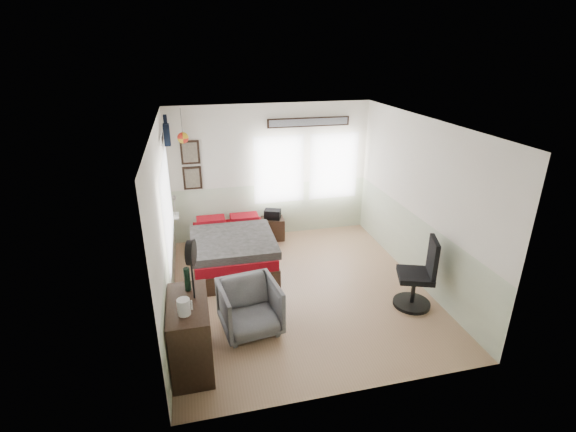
% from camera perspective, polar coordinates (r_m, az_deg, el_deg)
% --- Properties ---
extents(ground_plane, '(4.00, 4.50, 0.01)m').
position_cam_1_polar(ground_plane, '(6.94, 1.60, -10.02)').
color(ground_plane, '#A57B58').
extents(room_shell, '(4.02, 4.52, 2.71)m').
position_cam_1_polar(room_shell, '(6.38, 0.64, 3.15)').
color(room_shell, silver).
rests_on(room_shell, ground_plane).
extents(wall_decor, '(3.55, 1.32, 1.44)m').
position_cam_1_polar(wall_decor, '(7.79, -10.05, 10.10)').
color(wall_decor, black).
rests_on(wall_decor, room_shell).
extents(bed, '(1.45, 1.98, 0.63)m').
position_cam_1_polar(bed, '(7.57, -7.62, -4.56)').
color(bed, '#37251A').
rests_on(bed, ground_plane).
extents(dresser, '(0.48, 1.00, 0.90)m').
position_cam_1_polar(dresser, '(5.40, -13.20, -15.44)').
color(dresser, '#37251A').
rests_on(dresser, ground_plane).
extents(armchair, '(0.88, 0.90, 0.73)m').
position_cam_1_polar(armchair, '(5.89, -5.24, -12.34)').
color(armchair, '#4F5056').
rests_on(armchair, ground_plane).
extents(nightstand, '(0.47, 0.39, 0.45)m').
position_cam_1_polar(nightstand, '(8.54, -2.10, -1.73)').
color(nightstand, '#37251A').
rests_on(nightstand, ground_plane).
extents(task_chair, '(0.64, 0.64, 1.12)m').
position_cam_1_polar(task_chair, '(6.61, 17.48, -8.26)').
color(task_chair, black).
rests_on(task_chair, ground_plane).
extents(kettle, '(0.17, 0.14, 0.19)m').
position_cam_1_polar(kettle, '(4.91, -14.05, -11.96)').
color(kettle, silver).
rests_on(kettle, dresser).
extents(bottle, '(0.08, 0.08, 0.30)m').
position_cam_1_polar(bottle, '(5.31, -13.62, -8.39)').
color(bottle, black).
rests_on(bottle, dresser).
extents(stand_fan, '(0.14, 0.31, 0.77)m').
position_cam_1_polar(stand_fan, '(4.92, -13.12, -5.03)').
color(stand_fan, black).
rests_on(stand_fan, dresser).
extents(black_bag, '(0.37, 0.31, 0.19)m').
position_cam_1_polar(black_bag, '(8.42, -2.13, 0.25)').
color(black_bag, black).
rests_on(black_bag, nightstand).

